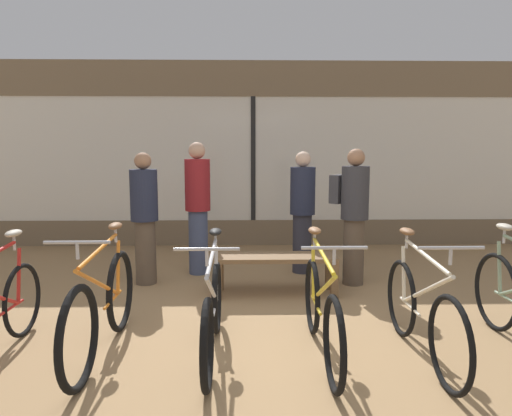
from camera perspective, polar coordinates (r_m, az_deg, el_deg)
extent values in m
plane|color=#99754C|center=(4.18, 0.61, -16.51)|extent=(24.00, 24.00, 0.00)
cube|color=#7A664C|center=(8.15, -0.35, -3.05)|extent=(12.00, 0.08, 0.45)
cube|color=silver|center=(8.02, -0.36, 6.12)|extent=(12.00, 0.04, 2.15)
cube|color=#7A664C|center=(8.11, -0.37, 15.88)|extent=(12.00, 0.08, 0.60)
cube|color=black|center=(8.00, -0.35, 6.12)|extent=(0.08, 0.02, 2.15)
torus|color=black|center=(4.72, -27.14, -10.19)|extent=(0.04, 0.67, 0.67)
cylinder|color=red|center=(4.62, -27.53, -7.49)|extent=(0.03, 0.11, 0.49)
cylinder|color=red|center=(4.52, -28.46, -11.04)|extent=(0.03, 0.47, 0.03)
cylinder|color=#B2B2B7|center=(4.52, -27.99, -3.80)|extent=(0.02, 0.02, 0.14)
ellipsoid|color=#B2A893|center=(4.51, -28.05, -2.81)|extent=(0.11, 0.22, 0.06)
torus|color=black|center=(4.52, -16.60, -9.90)|extent=(0.06, 0.75, 0.75)
torus|color=black|center=(3.55, -21.30, -14.87)|extent=(0.06, 0.75, 0.75)
cylinder|color=orange|center=(3.92, -18.97, -8.97)|extent=(0.03, 1.01, 0.51)
cylinder|color=orange|center=(4.41, -16.85, -7.07)|extent=(0.03, 0.11, 0.49)
cylinder|color=orange|center=(3.88, -19.00, -4.94)|extent=(0.03, 0.94, 0.10)
cylinder|color=orange|center=(4.29, -17.47, -10.83)|extent=(0.03, 0.49, 0.03)
cylinder|color=#B2B2B7|center=(4.31, -17.14, -3.20)|extent=(0.02, 0.02, 0.14)
ellipsoid|color=brown|center=(4.30, -17.18, -2.15)|extent=(0.11, 0.22, 0.06)
cylinder|color=#B2B2B7|center=(3.43, -21.43, -5.00)|extent=(0.02, 0.02, 0.12)
cylinder|color=#ADADB2|center=(3.42, -21.48, -4.02)|extent=(0.46, 0.02, 0.02)
torus|color=black|center=(4.32, -4.93, -11.05)|extent=(0.05, 0.66, 0.66)
torus|color=black|center=(3.35, -6.10, -16.63)|extent=(0.05, 0.66, 0.66)
cylinder|color=#BCBCC1|center=(3.71, -5.53, -10.24)|extent=(0.03, 0.97, 0.51)
cylinder|color=#BCBCC1|center=(4.21, -5.00, -8.11)|extent=(0.03, 0.11, 0.49)
cylinder|color=#BCBCC1|center=(3.67, -5.55, -6.00)|extent=(0.03, 0.90, 0.10)
cylinder|color=#BCBCC1|center=(4.10, -5.14, -12.08)|extent=(0.03, 0.47, 0.03)
cylinder|color=#B2B2B7|center=(4.10, -5.09, -4.08)|extent=(0.02, 0.02, 0.14)
ellipsoid|color=black|center=(4.08, -5.10, -2.98)|extent=(0.11, 0.22, 0.06)
cylinder|color=#B2B2B7|center=(3.21, -6.16, -6.18)|extent=(0.02, 0.02, 0.12)
cylinder|color=#ADADB2|center=(3.20, -6.18, -5.14)|extent=(0.46, 0.02, 0.02)
torus|color=black|center=(4.33, 7.05, -10.86)|extent=(0.05, 0.69, 0.69)
torus|color=black|center=(3.36, 9.72, -16.38)|extent=(0.05, 0.69, 0.69)
cylinder|color=gold|center=(3.72, 8.37, -10.03)|extent=(0.03, 0.98, 0.51)
cylinder|color=gold|center=(4.22, 7.18, -7.93)|extent=(0.03, 0.11, 0.49)
cylinder|color=gold|center=(3.68, 8.37, -5.80)|extent=(0.03, 0.91, 0.10)
cylinder|color=gold|center=(4.11, 7.53, -11.88)|extent=(0.03, 0.47, 0.03)
cylinder|color=#B2B2B7|center=(4.11, 7.33, -3.90)|extent=(0.02, 0.02, 0.14)
ellipsoid|color=brown|center=(4.10, 7.34, -2.81)|extent=(0.11, 0.22, 0.06)
cylinder|color=#B2B2B7|center=(3.22, 9.75, -5.97)|extent=(0.02, 0.02, 0.12)
cylinder|color=#ADADB2|center=(3.21, 9.77, -4.92)|extent=(0.46, 0.02, 0.02)
torus|color=black|center=(4.44, 17.68, -10.65)|extent=(0.04, 0.69, 0.69)
torus|color=black|center=(3.57, 23.06, -15.40)|extent=(0.04, 0.69, 0.69)
cylinder|color=beige|center=(3.88, 20.42, -9.64)|extent=(0.03, 0.94, 0.51)
cylinder|color=beige|center=(4.33, 17.97, -7.79)|extent=(0.03, 0.11, 0.49)
cylinder|color=beige|center=(3.84, 20.44, -5.58)|extent=(0.03, 0.86, 0.10)
cylinder|color=beige|center=(4.24, 18.68, -11.56)|extent=(0.03, 0.45, 0.03)
cylinder|color=#B2B2B7|center=(4.23, 18.31, -3.86)|extent=(0.02, 0.02, 0.14)
ellipsoid|color=brown|center=(4.21, 18.36, -2.79)|extent=(0.11, 0.22, 0.06)
cylinder|color=#B2B2B7|center=(3.44, 23.15, -5.58)|extent=(0.02, 0.02, 0.12)
cylinder|color=#ADADB2|center=(3.42, 23.20, -4.60)|extent=(0.46, 0.02, 0.02)
torus|color=black|center=(4.89, 27.74, -9.24)|extent=(0.04, 0.73, 0.73)
cylinder|color=gray|center=(4.80, 28.14, -6.61)|extent=(0.03, 0.11, 0.49)
cylinder|color=gray|center=(4.69, 29.18, -10.01)|extent=(0.03, 0.48, 0.03)
cylinder|color=#B2B2B7|center=(4.71, 28.61, -3.05)|extent=(0.02, 0.02, 0.14)
ellipsoid|color=#B2A893|center=(4.69, 28.67, -2.08)|extent=(0.11, 0.22, 0.06)
cube|color=brown|center=(5.35, 2.48, -6.17)|extent=(1.40, 0.44, 0.05)
cube|color=brown|center=(5.23, -4.73, -9.15)|extent=(0.08, 0.08, 0.42)
cube|color=brown|center=(5.32, 9.80, -8.96)|extent=(0.08, 0.08, 0.42)
cube|color=brown|center=(5.58, -4.51, -8.10)|extent=(0.08, 0.08, 0.42)
cube|color=brown|center=(5.66, 9.10, -7.95)|extent=(0.08, 0.08, 0.42)
cylinder|color=brown|center=(5.95, -13.63, -5.38)|extent=(0.32, 0.32, 0.81)
cylinder|color=#23283D|center=(5.84, -13.84, 1.57)|extent=(0.42, 0.42, 0.64)
sphere|color=#9E7051|center=(5.81, -13.97, 5.73)|extent=(0.21, 0.21, 0.21)
cylinder|color=#2D2D38|center=(6.34, 5.77, -4.41)|extent=(0.28, 0.28, 0.81)
cylinder|color=#23283D|center=(6.23, 5.86, 2.16)|extent=(0.37, 0.37, 0.64)
sphere|color=beige|center=(6.21, 5.91, 6.09)|extent=(0.21, 0.21, 0.21)
cylinder|color=#424C6B|center=(6.29, -7.21, -4.24)|extent=(0.37, 0.37, 0.87)
cylinder|color=maroon|center=(6.18, -7.33, 2.88)|extent=(0.48, 0.48, 0.69)
sphere|color=tan|center=(6.17, -7.40, 7.13)|extent=(0.23, 0.23, 0.23)
cylinder|color=brown|center=(5.89, 12.09, -5.36)|extent=(0.37, 0.37, 0.83)
cylinder|color=#333338|center=(5.77, 12.29, 1.87)|extent=(0.48, 0.48, 0.66)
sphere|color=#9E7051|center=(5.75, 12.41, 6.20)|extent=(0.21, 0.21, 0.21)
cube|color=#38383D|center=(5.90, 10.31, 2.35)|extent=(0.27, 0.27, 0.36)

